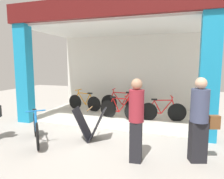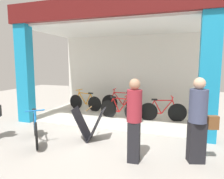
{
  "view_description": "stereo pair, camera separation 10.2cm",
  "coord_description": "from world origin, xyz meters",
  "px_view_note": "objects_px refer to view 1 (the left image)",
  "views": [
    {
      "loc": [
        2.13,
        -5.73,
        2.06
      ],
      "look_at": [
        0.0,
        0.84,
        1.15
      ],
      "focal_mm": 32.55,
      "sensor_mm": 36.0,
      "label": 1
    },
    {
      "loc": [
        2.22,
        -5.7,
        2.06
      ],
      "look_at": [
        0.0,
        0.84,
        1.15
      ],
      "focal_mm": 32.55,
      "sensor_mm": 36.0,
      "label": 2
    }
  ],
  "objects_px": {
    "bicycle_inside_3": "(121,102)",
    "sandwich_board_sign": "(90,124)",
    "pedestrian_2": "(200,119)",
    "bicycle_inside_0": "(84,102)",
    "bicycle_parked_0": "(36,128)",
    "bicycle_inside_1": "(162,111)",
    "bicycle_inside_2": "(120,109)",
    "pedestrian_0": "(136,119)"
  },
  "relations": [
    {
      "from": "sandwich_board_sign",
      "to": "pedestrian_2",
      "type": "relative_size",
      "value": 0.51
    },
    {
      "from": "bicycle_parked_0",
      "to": "pedestrian_0",
      "type": "relative_size",
      "value": 0.73
    },
    {
      "from": "pedestrian_2",
      "to": "sandwich_board_sign",
      "type": "bearing_deg",
      "value": 171.35
    },
    {
      "from": "bicycle_parked_0",
      "to": "pedestrian_0",
      "type": "bearing_deg",
      "value": -4.31
    },
    {
      "from": "bicycle_inside_2",
      "to": "bicycle_parked_0",
      "type": "xyz_separation_m",
      "value": [
        -1.51,
        -2.73,
        -0.01
      ]
    },
    {
      "from": "bicycle_inside_1",
      "to": "bicycle_inside_3",
      "type": "xyz_separation_m",
      "value": [
        -1.79,
        1.0,
        0.02
      ]
    },
    {
      "from": "bicycle_inside_1",
      "to": "sandwich_board_sign",
      "type": "relative_size",
      "value": 1.79
    },
    {
      "from": "bicycle_inside_3",
      "to": "bicycle_parked_0",
      "type": "xyz_separation_m",
      "value": [
        -1.2,
        -4.0,
        -0.02
      ]
    },
    {
      "from": "bicycle_inside_3",
      "to": "sandwich_board_sign",
      "type": "bearing_deg",
      "value": -88.61
    },
    {
      "from": "bicycle_inside_0",
      "to": "bicycle_parked_0",
      "type": "xyz_separation_m",
      "value": [
        0.37,
        -3.66,
        0.0
      ]
    },
    {
      "from": "bicycle_parked_0",
      "to": "pedestrian_2",
      "type": "bearing_deg",
      "value": 2.41
    },
    {
      "from": "bicycle_inside_0",
      "to": "pedestrian_0",
      "type": "distance_m",
      "value": 4.94
    },
    {
      "from": "bicycle_inside_1",
      "to": "pedestrian_0",
      "type": "relative_size",
      "value": 0.93
    },
    {
      "from": "bicycle_parked_0",
      "to": "sandwich_board_sign",
      "type": "relative_size",
      "value": 1.41
    },
    {
      "from": "bicycle_parked_0",
      "to": "pedestrian_2",
      "type": "xyz_separation_m",
      "value": [
        3.92,
        0.17,
        0.56
      ]
    },
    {
      "from": "bicycle_inside_3",
      "to": "bicycle_inside_0",
      "type": "bearing_deg",
      "value": -167.55
    },
    {
      "from": "bicycle_inside_1",
      "to": "bicycle_inside_3",
      "type": "distance_m",
      "value": 2.05
    },
    {
      "from": "pedestrian_0",
      "to": "bicycle_parked_0",
      "type": "bearing_deg",
      "value": 175.69
    },
    {
      "from": "bicycle_inside_3",
      "to": "bicycle_inside_1",
      "type": "bearing_deg",
      "value": -29.23
    },
    {
      "from": "pedestrian_0",
      "to": "bicycle_inside_1",
      "type": "bearing_deg",
      "value": 84.4
    },
    {
      "from": "bicycle_parked_0",
      "to": "pedestrian_2",
      "type": "relative_size",
      "value": 0.72
    },
    {
      "from": "bicycle_inside_0",
      "to": "sandwich_board_sign",
      "type": "height_order",
      "value": "bicycle_inside_0"
    },
    {
      "from": "bicycle_inside_0",
      "to": "bicycle_inside_3",
      "type": "relative_size",
      "value": 0.93
    },
    {
      "from": "bicycle_inside_0",
      "to": "bicycle_inside_3",
      "type": "height_order",
      "value": "bicycle_inside_3"
    },
    {
      "from": "bicycle_inside_2",
      "to": "bicycle_inside_3",
      "type": "distance_m",
      "value": 1.31
    },
    {
      "from": "bicycle_inside_0",
      "to": "bicycle_inside_1",
      "type": "relative_size",
      "value": 1.0
    },
    {
      "from": "sandwich_board_sign",
      "to": "bicycle_parked_0",
      "type": "bearing_deg",
      "value": -156.13
    },
    {
      "from": "bicycle_inside_1",
      "to": "sandwich_board_sign",
      "type": "height_order",
      "value": "bicycle_inside_1"
    },
    {
      "from": "bicycle_inside_2",
      "to": "sandwich_board_sign",
      "type": "relative_size",
      "value": 1.85
    },
    {
      "from": "bicycle_inside_1",
      "to": "bicycle_parked_0",
      "type": "xyz_separation_m",
      "value": [
        -2.99,
        -3.0,
        0.0
      ]
    },
    {
      "from": "bicycle_inside_1",
      "to": "bicycle_inside_3",
      "type": "relative_size",
      "value": 0.93
    },
    {
      "from": "bicycle_parked_0",
      "to": "sandwich_board_sign",
      "type": "xyz_separation_m",
      "value": [
        1.28,
        0.57,
        0.07
      ]
    },
    {
      "from": "bicycle_inside_0",
      "to": "pedestrian_2",
      "type": "bearing_deg",
      "value": -39.16
    },
    {
      "from": "bicycle_inside_3",
      "to": "pedestrian_2",
      "type": "relative_size",
      "value": 0.99
    },
    {
      "from": "bicycle_inside_1",
      "to": "bicycle_inside_2",
      "type": "distance_m",
      "value": 1.51
    },
    {
      "from": "bicycle_parked_0",
      "to": "bicycle_inside_2",
      "type": "bearing_deg",
      "value": 61.07
    },
    {
      "from": "pedestrian_2",
      "to": "bicycle_inside_0",
      "type": "bearing_deg",
      "value": 140.84
    },
    {
      "from": "pedestrian_0",
      "to": "pedestrian_2",
      "type": "height_order",
      "value": "pedestrian_2"
    },
    {
      "from": "bicycle_inside_1",
      "to": "bicycle_parked_0",
      "type": "bearing_deg",
      "value": -134.89
    },
    {
      "from": "bicycle_inside_3",
      "to": "pedestrian_0",
      "type": "distance_m",
      "value": 4.48
    },
    {
      "from": "bicycle_inside_0",
      "to": "bicycle_parked_0",
      "type": "distance_m",
      "value": 3.67
    },
    {
      "from": "bicycle_inside_3",
      "to": "pedestrian_2",
      "type": "distance_m",
      "value": 4.74
    }
  ]
}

